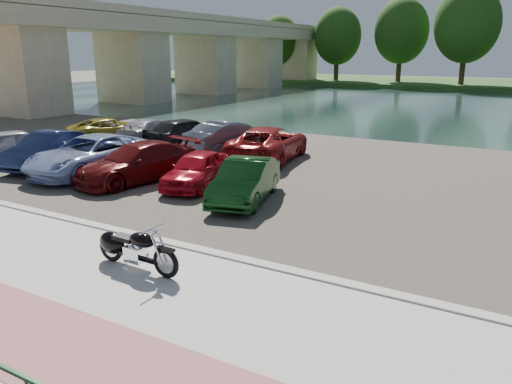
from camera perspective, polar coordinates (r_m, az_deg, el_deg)
ground at (r=10.93m, az=-13.32°, el=-10.26°), size 200.00×200.00×0.00m
promenade at (r=10.29m, az=-17.19°, el=-11.96°), size 60.00×6.00×0.10m
pink_path at (r=9.46m, az=-24.02°, el=-14.90°), size 60.00×2.00×0.01m
kerb at (r=12.29m, az=-6.98°, el=-6.59°), size 60.00×0.30×0.14m
parking_lot at (r=19.89m, az=8.65°, el=1.88°), size 60.00×18.00×0.04m
river at (r=47.79m, az=21.62°, el=8.95°), size 120.00×40.00×0.00m
far_bank at (r=79.48m, az=25.27°, el=11.04°), size 120.00×24.00×0.60m
bridge at (r=59.41m, az=-6.44°, el=16.37°), size 7.00×56.00×8.55m
motorcycle at (r=11.38m, az=-14.21°, el=-6.16°), size 2.33×0.75×1.05m
car_0 at (r=24.67m, az=-27.14°, el=4.70°), size 2.81×4.39×1.39m
car_1 at (r=22.65m, az=-22.63°, el=4.47°), size 2.49×4.66×1.46m
car_2 at (r=20.76m, az=-18.32°, el=4.04°), size 2.59×5.48×1.51m
car_3 at (r=19.10m, az=-13.41°, el=3.31°), size 3.00×5.21×1.42m
car_4 at (r=17.96m, az=-6.78°, el=2.61°), size 2.26×3.96×1.27m
car_5 at (r=16.08m, az=-1.23°, el=1.31°), size 2.42×4.31×1.34m
car_6 at (r=28.43m, az=-16.33°, el=6.89°), size 3.57×4.95×1.25m
car_7 at (r=27.17m, az=-12.05°, el=6.85°), size 2.57×4.75×1.31m
car_8 at (r=25.65m, az=-8.03°, el=6.80°), size 2.73×4.81×1.54m
car_9 at (r=24.05m, az=-2.89°, el=6.33°), size 2.83×4.90×1.53m
car_10 at (r=22.36m, az=1.44°, el=5.60°), size 3.33×5.75×1.51m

